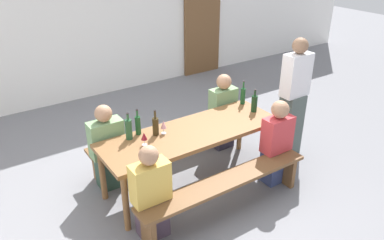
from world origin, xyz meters
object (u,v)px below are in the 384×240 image
at_px(seated_guest_near_1, 276,144).
at_px(seated_guest_far_1, 223,113).
at_px(wine_glass_1, 164,125).
at_px(standing_host, 293,100).
at_px(wine_bottle_1, 156,126).
at_px(wine_bottle_2, 254,103).
at_px(wooden_door, 202,26).
at_px(bench_near, 226,186).
at_px(tasting_table, 192,137).
at_px(seated_guest_far_0, 107,149).
at_px(wine_bottle_0, 243,95).
at_px(wine_glass_0, 144,136).
at_px(wine_bottle_3, 129,129).
at_px(bench_far, 165,136).
at_px(wine_bottle_4, 138,125).
at_px(seated_guest_near_0, 151,195).

xyz_separation_m(seated_guest_near_1, seated_guest_far_1, (-0.01, 1.07, 0.00)).
xyz_separation_m(wine_glass_1, standing_host, (1.88, -0.28, -0.04)).
xyz_separation_m(wine_bottle_1, wine_bottle_2, (1.39, -0.16, 0.00)).
relative_size(wooden_door, wine_glass_1, 12.60).
relative_size(bench_near, wine_bottle_2, 6.88).
height_order(tasting_table, seated_guest_far_0, seated_guest_far_0).
bearing_deg(seated_guest_far_1, wine_bottle_0, 29.66).
relative_size(wine_bottle_0, wine_glass_0, 2.10).
bearing_deg(seated_guest_near_1, wine_bottle_1, 61.78).
bearing_deg(wine_bottle_3, wine_bottle_1, -15.50).
height_order(wine_bottle_1, seated_guest_far_0, seated_guest_far_0).
relative_size(wine_bottle_0, wine_bottle_2, 1.06).
distance_m(wine_bottle_1, seated_guest_far_0, 0.69).
relative_size(wine_bottle_0, wine_glass_1, 2.00).
distance_m(bench_far, wine_bottle_4, 0.86).
distance_m(wooden_door, standing_host, 3.68).
bearing_deg(wine_bottle_0, standing_host, -37.75).
bearing_deg(wine_bottle_0, seated_guest_near_1, -99.22).
distance_m(tasting_table, seated_guest_near_1, 1.06).
distance_m(bench_near, wine_bottle_1, 1.07).
xyz_separation_m(wooden_door, bench_far, (-2.54, -2.72, -0.69)).
distance_m(bench_far, seated_guest_far_0, 0.91).
xyz_separation_m(wine_bottle_3, wine_glass_0, (0.08, -0.23, -0.02)).
distance_m(wine_bottle_0, wine_glass_1, 1.35).
xyz_separation_m(bench_far, wine_bottle_2, (0.99, -0.68, 0.51)).
distance_m(tasting_table, bench_far, 0.75).
distance_m(bench_far, standing_host, 1.84).
distance_m(wine_bottle_0, wine_bottle_2, 0.28).
relative_size(wine_bottle_3, seated_guest_near_0, 0.31).
height_order(bench_near, seated_guest_near_0, seated_guest_near_0).
height_order(wine_bottle_2, seated_guest_far_0, seated_guest_far_0).
distance_m(bench_near, standing_host, 1.73).
xyz_separation_m(wooden_door, seated_guest_far_0, (-3.42, -2.87, -0.53)).
bearing_deg(seated_guest_near_1, wine_bottle_3, 64.00).
height_order(wooden_door, wine_bottle_3, wooden_door).
relative_size(wine_bottle_0, seated_guest_far_0, 0.30).
relative_size(wine_bottle_0, seated_guest_near_0, 0.31).
relative_size(wine_bottle_3, standing_host, 0.20).
relative_size(wine_glass_1, seated_guest_far_0, 0.15).
xyz_separation_m(wine_bottle_2, wine_bottle_3, (-1.70, 0.24, 0.01)).
relative_size(tasting_table, wine_bottle_2, 7.20).
distance_m(wine_bottle_0, wine_bottle_3, 1.74).
relative_size(wine_bottle_0, wine_bottle_3, 1.01).
height_order(bench_far, wine_bottle_1, wine_bottle_1).
bearing_deg(tasting_table, standing_host, -5.02).
relative_size(wine_bottle_3, wine_glass_1, 1.98).
distance_m(wine_bottle_0, wine_glass_0, 1.68).
bearing_deg(wooden_door, wine_bottle_1, -132.26).
relative_size(wooden_door, bench_far, 0.97).
bearing_deg(wine_bottle_3, wine_glass_1, -15.28).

